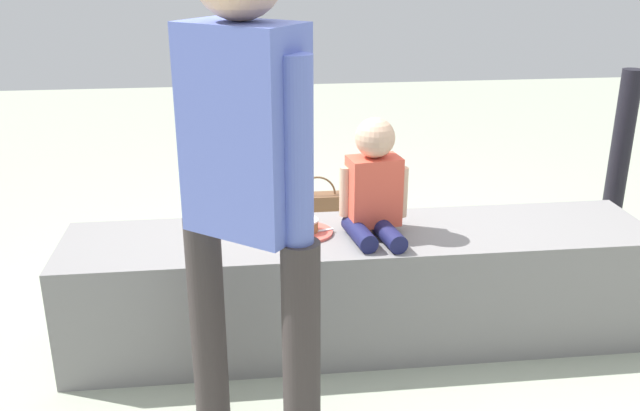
{
  "coord_description": "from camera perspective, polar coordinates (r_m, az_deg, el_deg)",
  "views": [
    {
      "loc": [
        -0.48,
        -2.62,
        1.62
      ],
      "look_at": [
        -0.21,
        -0.32,
        0.75
      ],
      "focal_mm": 38.99,
      "sensor_mm": 36.0,
      "label": 1
    }
  ],
  "objects": [
    {
      "name": "water_bottle_near_gift",
      "position": [
        3.58,
        -15.22,
        -5.52
      ],
      "size": [
        0.07,
        0.07,
        0.19
      ],
      "color": "silver",
      "rests_on": "ground_plane"
    },
    {
      "name": "handbag_black_leather",
      "position": [
        3.8,
        -4.97,
        -2.68
      ],
      "size": [
        0.28,
        0.12,
        0.34
      ],
      "color": "black",
      "rests_on": "ground_plane"
    },
    {
      "name": "railing_post",
      "position": [
        4.2,
        23.08,
        1.57
      ],
      "size": [
        0.36,
        0.36,
        1.01
      ],
      "color": "black",
      "rests_on": "ground_plane"
    },
    {
      "name": "gift_bag",
      "position": [
        3.84,
        15.23,
        -2.68
      ],
      "size": [
        0.2,
        0.1,
        0.34
      ],
      "color": "gold",
      "rests_on": "ground_plane"
    },
    {
      "name": "cake_plate",
      "position": [
        2.87,
        -1.14,
        -1.94
      ],
      "size": [
        0.22,
        0.22,
        0.07
      ],
      "color": "#E0594C",
      "rests_on": "concrete_ledge"
    },
    {
      "name": "concrete_ledge",
      "position": [
        3.0,
        3.31,
        -6.67
      ],
      "size": [
        2.45,
        0.52,
        0.5
      ],
      "primitive_type": "cube",
      "color": "gray",
      "rests_on": "ground_plane"
    },
    {
      "name": "ground_plane",
      "position": [
        3.12,
        3.21,
        -10.76
      ],
      "size": [
        12.0,
        12.0,
        0.0
      ],
      "primitive_type": "plane",
      "color": "#9EA691"
    },
    {
      "name": "handbag_brown_canvas",
      "position": [
        4.18,
        -0.26,
        -0.46
      ],
      "size": [
        0.31,
        0.12,
        0.34
      ],
      "color": "brown",
      "rests_on": "ground_plane"
    },
    {
      "name": "adult_standing",
      "position": [
        2.06,
        -6.11,
        3.34
      ],
      "size": [
        0.42,
        0.37,
        1.68
      ],
      "color": "#362F2E",
      "rests_on": "ground_plane"
    },
    {
      "name": "child_seated",
      "position": [
        2.81,
        4.45,
        1.72
      ],
      "size": [
        0.28,
        0.33,
        0.48
      ],
      "color": "#191C49",
      "rests_on": "concrete_ledge"
    }
  ]
}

